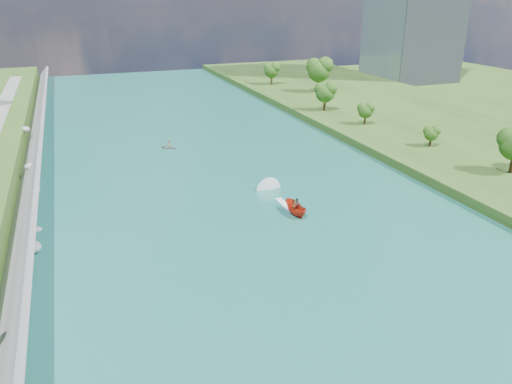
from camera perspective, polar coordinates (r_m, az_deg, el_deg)
name	(u,v)px	position (r m, az deg, el deg)	size (l,w,h in m)	color
ground	(299,273)	(50.45, 4.91, -9.22)	(260.00, 260.00, 0.00)	#2D5119
river_water	(235,200)	(67.03, -2.37, -0.89)	(55.00, 240.00, 0.10)	#1A6455
riprap_bank	(23,220)	(62.85, -25.04, -2.93)	(4.04, 236.00, 4.44)	slate
trees_east	(451,119)	(90.31, 21.40, 7.76)	(14.45, 140.32, 11.75)	#295516
motorboat	(291,205)	(63.71, 3.97, -1.45)	(3.60, 18.96, 2.09)	red
raft	(169,147)	(90.25, -9.92, 5.13)	(3.20, 3.17, 1.52)	gray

